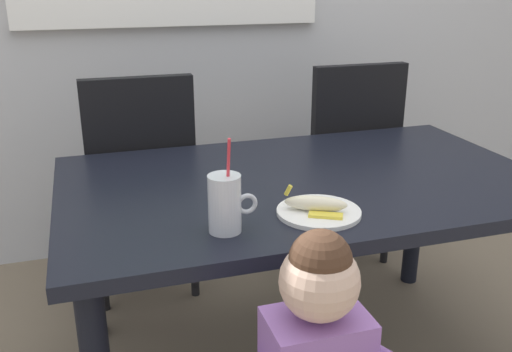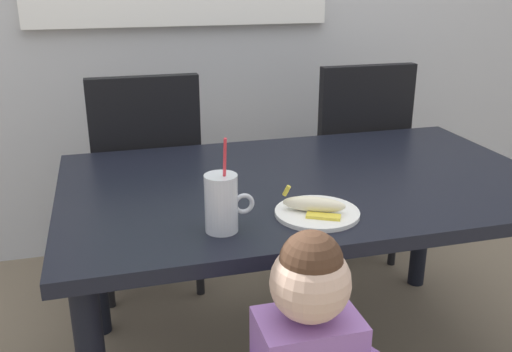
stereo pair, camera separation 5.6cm
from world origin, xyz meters
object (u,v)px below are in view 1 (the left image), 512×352
(dining_chair_left, at_px, (140,174))
(snack_plate, at_px, (319,212))
(milk_cup, at_px, (225,207))
(peeled_banana, at_px, (316,204))
(dining_table, at_px, (304,203))
(dining_chair_right, at_px, (344,152))

(dining_chair_left, xyz_separation_m, snack_plate, (0.39, -0.93, 0.17))
(milk_cup, bearing_deg, peeled_banana, 5.50)
(dining_table, relative_size, dining_chair_left, 1.59)
(dining_chair_right, bearing_deg, dining_chair_left, 1.15)
(dining_chair_left, distance_m, milk_cup, 0.99)
(dining_table, xyz_separation_m, peeled_banana, (-0.08, -0.28, 0.12))
(milk_cup, bearing_deg, dining_chair_right, 50.30)
(dining_table, bearing_deg, dining_chair_left, 124.89)
(dining_chair_right, distance_m, peeled_banana, 1.12)
(dining_table, distance_m, peeled_banana, 0.31)
(dining_table, height_order, dining_chair_right, dining_chair_right)
(peeled_banana, bearing_deg, snack_plate, 15.46)
(dining_chair_left, distance_m, snack_plate, 1.02)
(dining_chair_right, xyz_separation_m, peeled_banana, (-0.55, -0.95, 0.19))
(dining_chair_left, height_order, milk_cup, dining_chair_left)
(dining_chair_right, relative_size, peeled_banana, 5.62)
(dining_chair_left, distance_m, dining_chair_right, 0.93)
(dining_table, height_order, peeled_banana, peeled_banana)
(peeled_banana, bearing_deg, dining_table, 74.21)
(dining_table, relative_size, dining_chair_right, 1.59)
(dining_chair_right, xyz_separation_m, snack_plate, (-0.54, -0.95, 0.17))
(peeled_banana, bearing_deg, milk_cup, -174.50)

